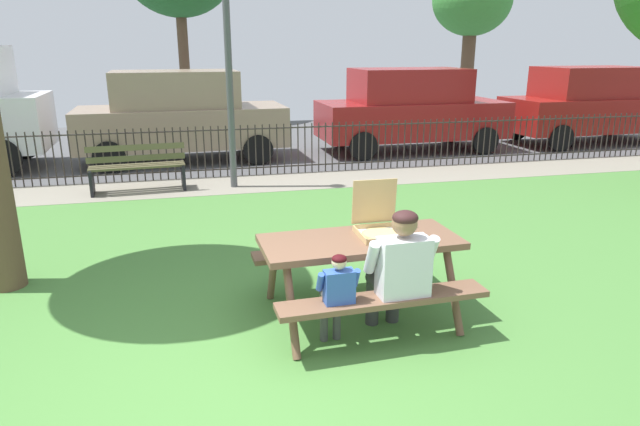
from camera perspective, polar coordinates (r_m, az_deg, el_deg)
The scene contains 14 objects.
ground at distance 5.71m, azimuth -8.72°, elevation -8.89°, with size 28.00×11.14×0.02m, color #4B823B.
cobblestone_walkway at distance 10.32m, azimuth -11.08°, elevation 2.73°, with size 28.00×1.40×0.01m, color gray.
street_asphalt at distance 14.92m, azimuth -11.94°, elevation 6.96°, with size 28.00×8.00×0.01m, color #515154.
picnic_table_foreground at distance 5.11m, azimuth 4.13°, elevation -4.45°, with size 1.85×1.54×0.79m.
pizza_box_open at distance 5.16m, azimuth 6.09°, elevation -1.16°, with size 0.43×0.46×0.48m.
adult_at_table at distance 4.71m, azimuth 8.05°, elevation -5.68°, with size 0.62×0.60×1.19m.
child_at_table at distance 4.57m, azimuth 1.70°, elevation -8.09°, with size 0.36×0.35×0.87m.
iron_fence_streetside at distance 10.89m, azimuth -11.40°, elevation 6.19°, with size 23.85×0.03×0.99m.
park_bench_center at distance 10.12m, azimuth -18.21°, elevation 4.38°, with size 1.63×0.58×0.85m.
lamp_post_walkway at distance 9.88m, azimuth -9.46°, elevation 16.98°, with size 0.28×0.28×4.13m.
parked_car_center at distance 12.60m, azimuth -14.10°, elevation 9.73°, with size 4.47×2.06×1.94m.
parked_car_right at distance 13.63m, azimuth 9.29°, elevation 10.50°, with size 4.42×1.95×1.94m.
parked_car_far_right at distance 16.17m, azimuth 25.97°, elevation 10.02°, with size 4.45×2.02×1.94m.
far_tree_center at distance 22.31m, azimuth 15.33°, elevation 20.19°, with size 2.88×2.88×5.37m.
Camera 1 is at (-0.34, -3.57, 2.44)m, focal length 31.20 mm.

